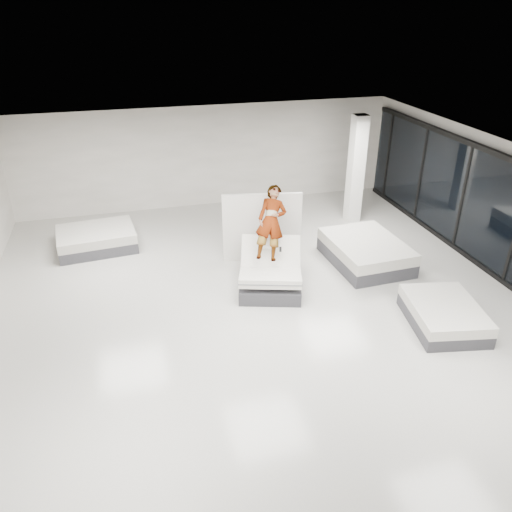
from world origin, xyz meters
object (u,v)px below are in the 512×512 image
(flat_bed_left_far, at_px, (97,239))
(divider_panel, at_px, (262,228))
(remote, at_px, (280,249))
(hero_bed, at_px, (270,273))
(person, at_px, (271,234))
(flat_bed_right_near, at_px, (444,315))
(flat_bed_right_far, at_px, (366,252))
(column, at_px, (356,170))

(flat_bed_left_far, bearing_deg, divider_panel, -23.35)
(remote, relative_size, divider_panel, 0.07)
(hero_bed, relative_size, person, 1.20)
(remote, relative_size, flat_bed_right_near, 0.07)
(flat_bed_right_near, bearing_deg, hero_bed, 141.21)
(divider_panel, height_order, flat_bed_right_far, divider_panel)
(flat_bed_right_far, relative_size, flat_bed_left_far, 1.09)
(divider_panel, height_order, flat_bed_left_far, divider_panel)
(divider_panel, xyz_separation_m, column, (3.37, 1.79, 0.69))
(person, relative_size, flat_bed_left_far, 0.85)
(divider_panel, distance_m, flat_bed_right_far, 2.73)
(hero_bed, distance_m, flat_bed_right_far, 2.75)
(divider_panel, bearing_deg, flat_bed_right_far, -8.86)
(flat_bed_right_near, height_order, flat_bed_left_far, flat_bed_left_far)
(divider_panel, distance_m, flat_bed_right_near, 4.82)
(remote, bearing_deg, divider_panel, 108.08)
(column, bearing_deg, flat_bed_left_far, 179.97)
(flat_bed_right_near, height_order, column, column)
(divider_panel, relative_size, flat_bed_left_far, 0.93)
(column, bearing_deg, hero_bed, -138.14)
(flat_bed_right_far, bearing_deg, flat_bed_right_near, -83.46)
(flat_bed_right_far, bearing_deg, remote, -166.57)
(divider_panel, bearing_deg, person, -84.02)
(remote, distance_m, column, 4.71)
(person, height_order, remote, person)
(flat_bed_right_near, relative_size, flat_bed_left_far, 0.94)
(flat_bed_right_far, xyz_separation_m, flat_bed_left_far, (-6.68, 2.68, -0.04))
(hero_bed, distance_m, divider_panel, 1.51)
(remote, distance_m, flat_bed_right_near, 3.76)
(flat_bed_left_far, distance_m, column, 7.65)
(flat_bed_left_far, xyz_separation_m, column, (7.53, -0.00, 1.32))
(person, bearing_deg, hero_bed, -90.00)
(column, bearing_deg, flat_bed_right_near, -95.22)
(hero_bed, bearing_deg, divider_panel, 82.65)
(flat_bed_left_far, relative_size, column, 0.67)
(person, bearing_deg, divider_panel, 102.73)
(flat_bed_right_far, bearing_deg, flat_bed_left_far, 158.18)
(hero_bed, height_order, flat_bed_left_far, hero_bed)
(person, height_order, flat_bed_left_far, person)
(person, distance_m, remote, 0.47)
(person, xyz_separation_m, flat_bed_left_far, (-4.08, 2.87, -0.96))
(person, height_order, flat_bed_right_far, person)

